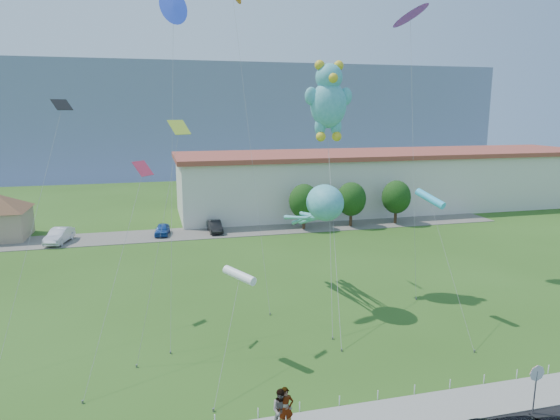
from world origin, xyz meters
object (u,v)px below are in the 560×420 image
at_px(pedestrian_left, 286,408).
at_px(pedestrian_right, 282,410).
at_px(stop_sign, 536,378).
at_px(octopus_kite, 319,210).
at_px(teddy_bear_kite, 329,99).
at_px(warehouse, 389,180).
at_px(parked_car_blue, 162,229).
at_px(parked_car_black, 215,226).
at_px(parked_car_silver, 59,236).

height_order(pedestrian_left, pedestrian_right, pedestrian_left).
relative_size(stop_sign, octopus_kite, 0.23).
bearing_deg(teddy_bear_kite, pedestrian_right, -115.37).
bearing_deg(octopus_kite, warehouse, 56.21).
bearing_deg(teddy_bear_kite, warehouse, 55.78).
xyz_separation_m(parked_car_blue, octopus_kite, (10.66, -23.70, 6.34)).
distance_m(stop_sign, teddy_bear_kite, 22.80).
xyz_separation_m(pedestrian_left, parked_car_blue, (-4.49, 37.54, -0.38)).
xyz_separation_m(pedestrian_left, parked_car_black, (1.46, 37.40, -0.34)).
bearing_deg(parked_car_black, teddy_bear_kite, -74.65).
distance_m(parked_car_black, octopus_kite, 24.83).
distance_m(pedestrian_left, pedestrian_right, 0.19).
height_order(stop_sign, pedestrian_right, stop_sign).
distance_m(pedestrian_right, teddy_bear_kite, 23.03).
xyz_separation_m(pedestrian_right, parked_car_black, (1.65, 37.43, -0.32)).
relative_size(warehouse, parked_car_black, 14.98).
distance_m(warehouse, parked_car_silver, 44.44).
relative_size(pedestrian_left, pedestrian_right, 1.02).
relative_size(warehouse, octopus_kite, 5.52).
bearing_deg(pedestrian_left, warehouse, 61.99).
relative_size(parked_car_black, teddy_bear_kite, 0.23).
height_order(stop_sign, parked_car_silver, stop_sign).
height_order(octopus_kite, teddy_bear_kite, teddy_bear_kite).
bearing_deg(teddy_bear_kite, parked_car_black, 106.81).
bearing_deg(stop_sign, pedestrian_left, 171.42).
xyz_separation_m(pedestrian_right, octopus_kite, (6.36, 13.87, 5.98)).
bearing_deg(teddy_bear_kite, parked_car_silver, 138.83).
bearing_deg(stop_sign, pedestrian_right, 171.69).
bearing_deg(warehouse, parked_car_black, -161.13).
distance_m(pedestrian_right, parked_car_blue, 37.82).
height_order(parked_car_silver, parked_car_blue, parked_car_silver).
bearing_deg(parked_car_silver, octopus_kite, -33.74).
xyz_separation_m(pedestrian_right, parked_car_silver, (-15.05, 36.78, -0.21)).
height_order(stop_sign, teddy_bear_kite, teddy_bear_kite).
distance_m(stop_sign, pedestrian_right, 11.84).
xyz_separation_m(stop_sign, pedestrian_left, (-11.50, 1.73, -0.80)).
distance_m(parked_car_silver, teddy_bear_kite, 33.55).
bearing_deg(stop_sign, octopus_kite, 108.88).
relative_size(pedestrian_left, octopus_kite, 0.18).
height_order(pedestrian_left, octopus_kite, octopus_kite).
bearing_deg(parked_car_silver, parked_car_black, 15.44).
bearing_deg(pedestrian_left, stop_sign, -5.52).
relative_size(stop_sign, parked_car_silver, 0.53).
distance_m(pedestrian_left, teddy_bear_kite, 22.93).
height_order(warehouse, parked_car_silver, warehouse).
height_order(parked_car_black, octopus_kite, octopus_kite).
relative_size(warehouse, pedestrian_left, 31.54).
bearing_deg(stop_sign, warehouse, 71.10).
height_order(parked_car_black, teddy_bear_kite, teddy_bear_kite).
bearing_deg(pedestrian_right, parked_car_silver, 128.14).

